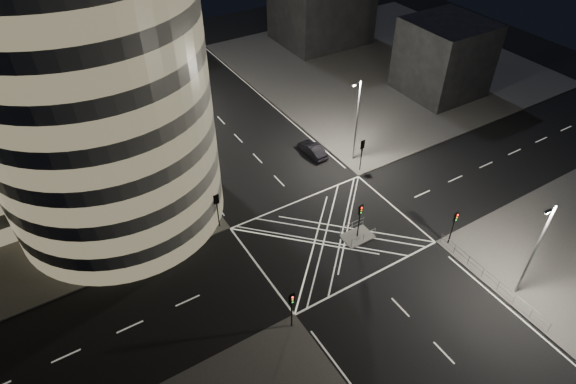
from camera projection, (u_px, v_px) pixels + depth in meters
ground at (331, 235)px, 46.96m from camera, size 120.00×120.00×0.00m
sidewalk_far_right at (382, 64)px, 76.17m from camera, size 42.00×42.00×0.15m
central_island at (357, 236)px, 46.73m from camera, size 3.00×2.00×0.15m
office_tower_curved at (27, 94)px, 42.77m from camera, size 30.00×29.00×27.20m
building_right_near at (444, 57)px, 66.12m from camera, size 10.00×10.00×10.00m
tree_a at (189, 185)px, 45.72m from camera, size 3.91×3.91×6.65m
tree_b at (166, 151)px, 49.38m from camera, size 5.26×5.26×7.83m
tree_c at (148, 129)px, 53.68m from camera, size 4.39×4.39×6.75m
tree_d at (130, 102)px, 57.29m from camera, size 5.05×5.05×7.60m
tree_e at (116, 84)px, 61.41m from camera, size 4.17×4.17×6.79m
traffic_signal_fl at (217, 205)px, 46.01m from camera, size 0.55×0.22×4.00m
traffic_signal_nl at (292, 304)px, 37.12m from camera, size 0.55×0.22×4.00m
traffic_signal_fr at (362, 150)px, 53.05m from camera, size 0.55×0.22×4.00m
traffic_signal_nr at (454, 222)px, 44.16m from camera, size 0.55×0.22×4.00m
traffic_signal_island at (360, 215)px, 44.90m from camera, size 0.55×0.22×4.00m
street_lamp_left_near at (186, 157)px, 47.46m from camera, size 1.25×0.25×10.00m
street_lamp_left_far at (130, 84)px, 59.23m from camera, size 1.25×0.25×10.00m
street_lamp_right_far at (357, 119)px, 53.06m from camera, size 1.25×0.25×10.00m
street_lamp_right_near at (535, 249)px, 38.02m from camera, size 1.25×0.25×10.00m
railing_near_right at (490, 279)px, 41.89m from camera, size 0.06×11.70×1.10m
railing_island_south at (364, 238)px, 45.74m from camera, size 2.80×0.06×1.10m
railing_island_north at (352, 226)px, 46.92m from camera, size 2.80×0.06×1.10m
sedan at (312, 150)px, 56.90m from camera, size 1.64×4.37×1.42m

